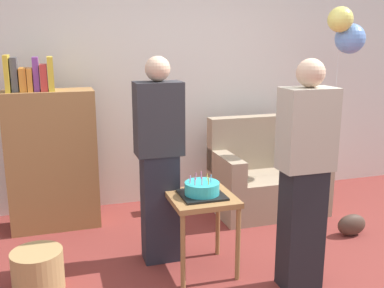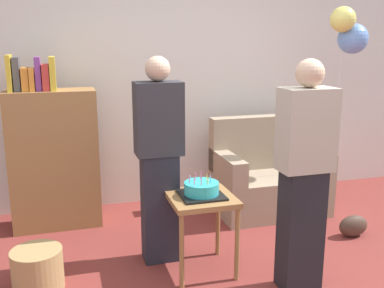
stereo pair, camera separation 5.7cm
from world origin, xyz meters
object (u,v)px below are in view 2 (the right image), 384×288
object	(u,v)px
couch	(267,178)
person_holding_cake	(304,177)
person_blowing_candles	(159,160)
birthday_cake	(201,190)
bookshelf	(53,155)
wicker_basket	(38,269)
handbag	(353,226)
side_table	(201,208)
balloon_bunch	(349,32)

from	to	relation	value
couch	person_holding_cake	xyz separation A→B (m)	(-0.44, -1.44, 0.49)
person_blowing_candles	person_holding_cake	distance (m)	1.11
birthday_cake	person_blowing_candles	world-z (taller)	person_blowing_candles
bookshelf	person_blowing_candles	size ratio (longest dim) A/B	0.99
birthday_cake	person_blowing_candles	size ratio (longest dim) A/B	0.20
wicker_basket	handbag	world-z (taller)	wicker_basket
bookshelf	side_table	xyz separation A→B (m)	(1.07, -1.21, -0.18)
couch	balloon_bunch	bearing A→B (deg)	-14.93
couch	wicker_basket	distance (m)	2.44
person_blowing_candles	birthday_cake	bearing A→B (deg)	-36.46
person_holding_cake	bookshelf	bearing A→B (deg)	-30.88
person_blowing_candles	handbag	bearing A→B (deg)	7.59
couch	person_holding_cake	bearing A→B (deg)	-107.04
side_table	bookshelf	bearing A→B (deg)	131.27
balloon_bunch	wicker_basket	bearing A→B (deg)	-165.69
wicker_basket	person_holding_cake	bearing A→B (deg)	-15.38
bookshelf	person_blowing_candles	xyz separation A→B (m)	(0.81, -0.94, 0.14)
side_table	person_holding_cake	xyz separation A→B (m)	(0.60, -0.42, 0.32)
person_blowing_candles	balloon_bunch	distance (m)	2.31
side_table	birthday_cake	xyz separation A→B (m)	(-0.00, -0.00, 0.14)
couch	wicker_basket	size ratio (longest dim) A/B	3.06
handbag	couch	bearing A→B (deg)	119.17
side_table	person_blowing_candles	size ratio (longest dim) A/B	0.37
wicker_basket	handbag	size ratio (longest dim) A/B	1.29
couch	side_table	world-z (taller)	couch
couch	person_holding_cake	distance (m)	1.58
bookshelf	person_blowing_candles	distance (m)	1.25
couch	birthday_cake	world-z (taller)	couch
side_table	wicker_basket	world-z (taller)	side_table
person_holding_cake	wicker_basket	size ratio (longest dim) A/B	4.53
couch	wicker_basket	xyz separation A→B (m)	(-2.24, -0.94, -0.19)
wicker_basket	bookshelf	bearing A→B (deg)	83.30
couch	person_blowing_candles	distance (m)	1.58
side_table	handbag	distance (m)	1.57
birthday_cake	handbag	distance (m)	1.62
birthday_cake	wicker_basket	world-z (taller)	birthday_cake
couch	side_table	size ratio (longest dim) A/B	1.81
bookshelf	person_holding_cake	world-z (taller)	person_holding_cake
person_holding_cake	handbag	bearing A→B (deg)	-132.45
person_holding_cake	birthday_cake	bearing A→B (deg)	-21.38
couch	handbag	size ratio (longest dim) A/B	3.93
wicker_basket	balloon_bunch	world-z (taller)	balloon_bunch
side_table	balloon_bunch	world-z (taller)	balloon_bunch
person_holding_cake	wicker_basket	bearing A→B (deg)	-1.82
couch	side_table	bearing A→B (deg)	-135.64
wicker_basket	person_blowing_candles	bearing A→B (deg)	12.03
wicker_basket	balloon_bunch	xyz separation A→B (m)	(2.95, 0.75, 1.67)
bookshelf	balloon_bunch	world-z (taller)	balloon_bunch
birthday_cake	person_blowing_candles	distance (m)	0.42
balloon_bunch	person_holding_cake	bearing A→B (deg)	-132.74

